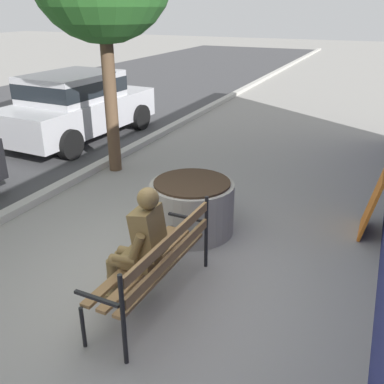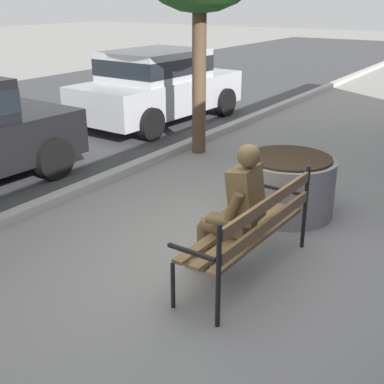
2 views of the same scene
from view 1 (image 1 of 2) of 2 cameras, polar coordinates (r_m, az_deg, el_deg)
The scene contains 6 objects.
ground_plane at distance 5.11m, azimuth -5.20°, elevation -12.55°, with size 80.00×80.00×0.00m, color gray.
park_bench at distance 4.59m, azimuth -4.54°, elevation -8.94°, with size 1.81×0.58×0.95m.
bronze_statue_seated at distance 4.59m, azimuth -7.15°, elevation -7.22°, with size 0.62×0.78×1.37m.
concrete_planter at distance 6.11m, azimuth 0.00°, elevation -1.93°, with size 1.18×1.18×0.76m.
parked_car_silver at distance 10.76m, azimuth -14.97°, elevation 11.13°, with size 4.17×2.07×1.56m.
leaning_signboard at distance 6.52m, azimuth 22.62°, elevation -1.46°, with size 0.70×0.04×0.90m, color #C6661E.
Camera 1 is at (-3.57, -2.10, 3.00)m, focal length 40.47 mm.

